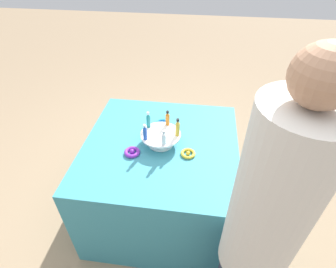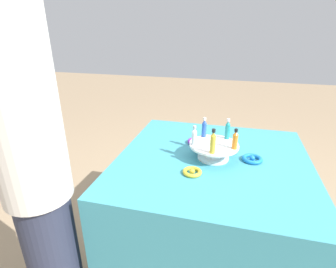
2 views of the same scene
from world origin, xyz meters
name	(u,v)px [view 1 (image 1 of 2)]	position (x,y,z in m)	size (l,w,h in m)	color
ground_plane	(162,207)	(0.00, 0.00, 0.00)	(12.00, 12.00, 0.00)	#997F60
party_table	(162,179)	(0.00, 0.00, 0.36)	(1.04, 1.04, 0.72)	teal
display_stand	(161,137)	(0.00, 0.00, 0.77)	(0.27, 0.27, 0.09)	white
bottle_teal	(148,120)	(-0.09, 0.06, 0.86)	(0.03, 0.03, 0.12)	teal
bottle_blue	(145,133)	(-0.09, -0.07, 0.86)	(0.03, 0.03, 0.12)	#234CAD
bottle_clear	(164,138)	(0.04, -0.10, 0.85)	(0.03, 0.03, 0.11)	silver
bottle_gold	(178,128)	(0.11, 0.00, 0.86)	(0.03, 0.03, 0.13)	gold
bottle_orange	(168,118)	(0.03, 0.11, 0.85)	(0.03, 0.03, 0.11)	orange
ribbon_bow_purple	(132,152)	(-0.17, -0.12, 0.73)	(0.10, 0.10, 0.03)	purple
ribbon_bow_gold	(188,153)	(0.19, -0.08, 0.73)	(0.10, 0.10, 0.03)	gold
ribbon_bow_blue	(162,124)	(-0.02, 0.21, 0.73)	(0.11, 0.11, 0.03)	blue
person_figure	(257,240)	(0.52, -0.70, 0.85)	(0.29, 0.29, 1.68)	#282D42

